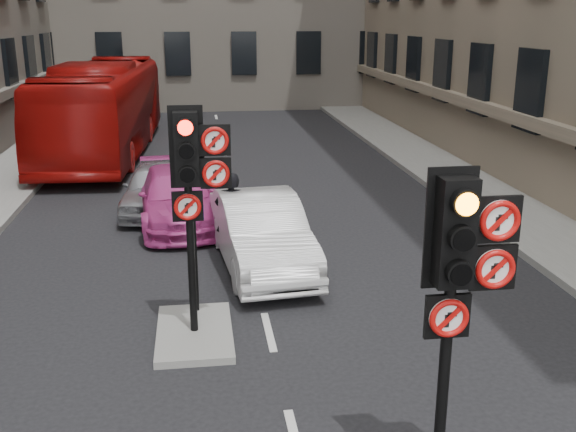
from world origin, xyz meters
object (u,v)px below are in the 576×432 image
object	(u,v)px
signal_far	(193,173)
info_sign	(195,243)
signal_near	(461,267)
bus_red	(104,108)
car_silver	(156,187)
motorcyclist	(231,215)
motorcycle	(280,212)
car_pink	(176,197)
car_white	(261,232)

from	to	relation	value
signal_far	info_sign	bearing A→B (deg)	91.83
signal_near	bus_red	size ratio (longest dim) A/B	0.30
car_silver	motorcyclist	distance (m)	4.16
car_silver	bus_red	distance (m)	8.30
car_silver	motorcycle	distance (m)	3.74
motorcyclist	car_pink	bearing A→B (deg)	-66.54
info_sign	bus_red	bearing A→B (deg)	92.27
bus_red	car_silver	bearing A→B (deg)	-71.58
car_silver	car_pink	xyz separation A→B (m)	(0.56, -1.12, 0.01)
car_white	car_pink	size ratio (longest dim) A/B	0.99
motorcycle	motorcyclist	distance (m)	1.96
car_silver	motorcycle	world-z (taller)	car_silver
bus_red	info_sign	world-z (taller)	bus_red
signal_far	motorcycle	distance (m)	5.90
car_white	bus_red	distance (m)	13.18
signal_near	motorcycle	distance (m)	9.38
signal_far	car_pink	distance (m)	6.61
car_silver	car_white	world-z (taller)	car_white
signal_near	bus_red	bearing A→B (deg)	106.75
signal_near	motorcycle	world-z (taller)	signal_near
car_pink	info_sign	xyz separation A→B (m)	(0.45, -5.53, 0.68)
car_silver	bus_red	world-z (taller)	bus_red
signal_far	bus_red	bearing A→B (deg)	101.85
car_white	car_pink	xyz separation A→B (m)	(-1.77, 3.29, -0.08)
signal_near	info_sign	distance (m)	5.56
signal_near	car_pink	distance (m)	10.89
signal_far	car_pink	xyz separation A→B (m)	(-0.47, 6.27, -2.05)
car_white	bus_red	xyz separation A→B (m)	(-4.51, 12.35, 0.94)
info_sign	motorcycle	bearing A→B (deg)	55.75
signal_far	info_sign	distance (m)	1.56
car_pink	bus_red	distance (m)	9.52
car_pink	bus_red	size ratio (longest dim) A/B	0.38
signal_near	car_white	xyz separation A→B (m)	(-1.31, 6.98, -1.85)
motorcyclist	info_sign	bearing A→B (deg)	74.25
signal_far	info_sign	world-z (taller)	signal_far
car_pink	motorcycle	world-z (taller)	car_pink
signal_far	motorcycle	xyz separation A→B (m)	(1.94, 5.12, -2.18)
signal_far	car_silver	bearing A→B (deg)	97.92
motorcycle	motorcyclist	bearing A→B (deg)	-121.46
bus_red	motorcycle	bearing A→B (deg)	-60.17
signal_near	car_white	distance (m)	7.33
signal_near	car_silver	bearing A→B (deg)	107.67
bus_red	motorcyclist	size ratio (longest dim) A/B	6.46
motorcycle	car_silver	bearing A→B (deg)	150.31
car_white	info_sign	bearing A→B (deg)	-126.03
bus_red	motorcyclist	bearing A→B (deg)	-68.33
car_silver	bus_red	xyz separation A→B (m)	(-2.19, 7.94, 1.03)
car_silver	info_sign	bearing A→B (deg)	-76.08
car_pink	signal_near	bearing A→B (deg)	-79.31
car_silver	info_sign	distance (m)	6.76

